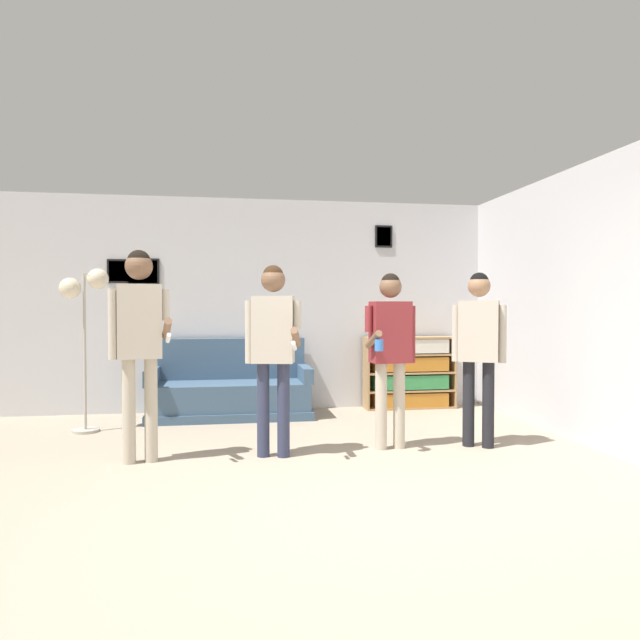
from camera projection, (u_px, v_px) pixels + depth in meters
The scene contains 10 objects.
ground_plane at pixel (348, 521), 3.53m from camera, with size 20.00×20.00×0.00m, color gray.
wall_back at pixel (285, 304), 7.37m from camera, with size 7.65×0.08×2.70m.
wall_right at pixel (562, 304), 5.84m from camera, with size 0.06×6.30×2.70m.
couch at pixel (230, 391), 6.88m from camera, with size 1.92×0.80×0.93m.
bookshelf at pixel (409, 373), 7.43m from camera, with size 1.19×0.30×0.93m.
floor_lamp at pixel (84, 301), 5.99m from camera, with size 0.50×0.28×1.73m.
person_player_foreground_left at pixel (139, 330), 4.82m from camera, with size 0.54×0.46×1.81m.
person_player_foreground_center at pixel (273, 339), 5.01m from camera, with size 0.49×0.53×1.69m.
person_watcher_holding_cup at pixel (390, 342), 5.29m from camera, with size 0.50×0.44×1.64m.
person_spectator_near_bookshelf at pixel (479, 340), 5.36m from camera, with size 0.44×0.35×1.65m.
Camera 1 is at (-0.73, -3.43, 1.33)m, focal length 32.00 mm.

